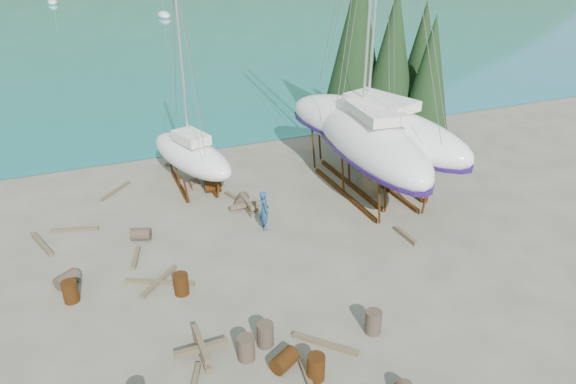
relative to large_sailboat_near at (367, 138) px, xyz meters
name	(u,v)px	position (x,y,z in m)	size (l,w,h in m)	color
ground	(282,279)	(-7.22, -5.82, -3.07)	(600.00, 600.00, 0.00)	#565144
cypress_near_right	(392,55)	(5.28, 6.18, 2.73)	(3.60, 3.60, 10.00)	black
cypress_mid_right	(430,74)	(6.78, 4.18, 1.85)	(3.06, 3.06, 8.50)	black
cypress_back_left	(357,38)	(3.78, 8.18, 3.60)	(4.14, 4.14, 11.50)	black
cypress_far_right	(421,58)	(8.28, 7.18, 2.14)	(3.24, 3.24, 9.00)	black
moored_boat_mid	(164,15)	(2.78, 74.18, -2.68)	(2.00, 5.00, 6.05)	white
moored_boat_far	(53,2)	(-15.22, 104.18, -2.68)	(2.00, 5.00, 6.05)	white
large_sailboat_near	(367,138)	(0.00, 0.00, 0.00)	(4.76, 12.39, 19.04)	white
large_sailboat_far	(373,129)	(0.90, 0.95, 0.10)	(7.15, 12.79, 19.42)	white
small_sailboat_shore	(191,155)	(-8.45, 4.24, -1.19)	(4.27, 7.44, 11.36)	white
worker	(264,210)	(-6.43, -1.71, -2.08)	(0.72, 0.47, 1.97)	navy
drum_3	(316,367)	(-8.20, -11.08, -2.63)	(0.58, 0.58, 0.88)	#4E280D
drum_4	(213,187)	(-7.64, 3.09, -2.78)	(0.58, 0.58, 0.88)	#4E280D
drum_5	(373,322)	(-5.44, -9.95, -2.63)	(0.58, 0.58, 0.88)	#2D2823
drum_8	(70,292)	(-15.14, -4.03, -2.63)	(0.58, 0.58, 0.88)	#4E280D
drum_9	(141,234)	(-12.03, -0.49, -2.78)	(0.58, 0.58, 0.88)	#2D2823
drum_11	(242,200)	(-6.68, 0.97, -2.78)	(0.58, 0.58, 0.88)	#2D2823
drum_12	(285,360)	(-8.93, -10.30, -2.78)	(0.58, 0.58, 0.88)	#4E280D
drum_14	(181,284)	(-11.16, -5.19, -2.63)	(0.58, 0.58, 0.88)	#4E280D
drum_15	(67,279)	(-15.26, -2.90, -2.78)	(0.58, 0.58, 0.88)	#2D2823
drum_16	(246,348)	(-9.94, -9.44, -2.63)	(0.58, 0.58, 0.88)	#2D2823
drum_17	(265,334)	(-9.14, -9.08, -2.63)	(0.58, 0.58, 0.88)	#2D2823
timber_1	(406,236)	(-0.70, -5.04, -2.97)	(0.19, 1.60, 0.19)	brown
timber_2	(42,244)	(-16.26, 0.72, -2.97)	(0.19, 2.42, 0.19)	brown
timber_4	(136,257)	(-12.48, -2.04, -2.98)	(0.17, 1.70, 0.17)	brown
timber_5	(325,344)	(-7.28, -9.93, -2.98)	(0.16, 2.35, 0.16)	brown
timber_6	(181,163)	(-8.51, 7.48, -2.97)	(0.19, 1.82, 0.19)	brown
timber_7	(308,380)	(-8.48, -11.16, -2.98)	(0.17, 1.70, 0.17)	brown
timber_9	(116,191)	(-12.60, 5.11, -2.99)	(0.15, 2.47, 0.15)	brown
timber_10	(241,201)	(-6.64, 1.28, -2.98)	(0.16, 2.69, 0.16)	brown
timber_11	(160,282)	(-11.85, -4.22, -2.99)	(0.15, 2.84, 0.15)	brown
timber_12	(159,281)	(-11.85, -4.15, -2.98)	(0.17, 2.24, 0.17)	brown
timber_17	(75,230)	(-14.83, 1.50, -2.98)	(0.16, 2.19, 0.16)	brown
timber_pile_fore	(202,348)	(-11.26, -8.75, -2.77)	(1.80, 1.80, 0.60)	brown
timber_pile_aft	(247,205)	(-6.61, 0.36, -2.77)	(1.80, 1.80, 0.60)	brown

